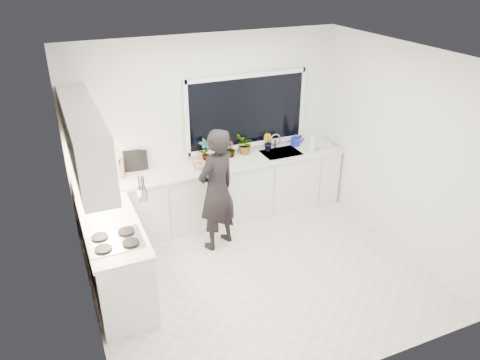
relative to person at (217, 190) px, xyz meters
name	(u,v)px	position (x,y,z in m)	size (l,w,h in m)	color
floor	(259,273)	(0.24, -0.81, -0.86)	(4.00, 3.50, 0.02)	beige
wall_back	(208,129)	(0.24, 0.95, 0.50)	(4.00, 0.02, 2.70)	white
wall_left	(77,212)	(-1.77, -0.81, 0.50)	(0.02, 3.50, 2.70)	white
wall_right	(400,150)	(2.25, -0.81, 0.50)	(0.02, 3.50, 2.70)	white
ceiling	(263,56)	(0.24, -0.81, 1.86)	(4.00, 3.50, 0.02)	white
window	(247,111)	(0.84, 0.91, 0.70)	(1.80, 0.02, 1.00)	black
base_cabinets_back	(217,193)	(0.24, 0.64, -0.41)	(3.92, 0.58, 0.88)	white
base_cabinets_left	(117,261)	(-1.43, -0.46, -0.41)	(0.58, 1.60, 0.88)	white
countertop_back	(217,165)	(0.24, 0.63, 0.05)	(3.94, 0.62, 0.04)	silver
countertop_left	(112,227)	(-1.43, -0.46, 0.05)	(0.62, 1.60, 0.04)	silver
upper_cabinets	(84,138)	(-1.55, -0.11, 1.00)	(0.34, 2.10, 0.70)	white
sink	(281,156)	(1.29, 0.64, 0.02)	(0.58, 0.42, 0.14)	silver
faucet	(275,141)	(1.29, 0.84, 0.18)	(0.03, 0.03, 0.22)	silver
stovetop	(115,241)	(-1.45, -0.81, 0.09)	(0.56, 0.48, 0.03)	black
person	(217,190)	(0.00, 0.00, 0.00)	(0.62, 0.41, 1.69)	black
pizza_tray	(208,165)	(0.10, 0.61, 0.09)	(0.41, 0.30, 0.03)	silver
pizza	(208,164)	(0.10, 0.61, 0.11)	(0.37, 0.26, 0.01)	#B13217
watering_can	(295,142)	(1.63, 0.80, 0.14)	(0.14, 0.14, 0.13)	#151EC7
paper_towel_roll	(115,169)	(-1.16, 0.74, 0.20)	(0.11, 0.11, 0.26)	white
knife_block	(119,169)	(-1.11, 0.78, 0.18)	(0.13, 0.10, 0.22)	#946745
utensil_crock	(142,194)	(-0.98, -0.01, 0.15)	(0.13, 0.13, 0.16)	silver
picture_frame_large	(139,160)	(-0.81, 0.88, 0.21)	(0.22, 0.02, 0.28)	black
picture_frame_small	(133,161)	(-0.90, 0.88, 0.22)	(0.25, 0.02, 0.30)	black
herb_plants	(238,146)	(0.65, 0.80, 0.22)	(1.18, 0.36, 0.34)	#26662D
soap_bottles	(315,142)	(1.79, 0.49, 0.21)	(0.33, 0.17, 0.31)	#D8BF66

